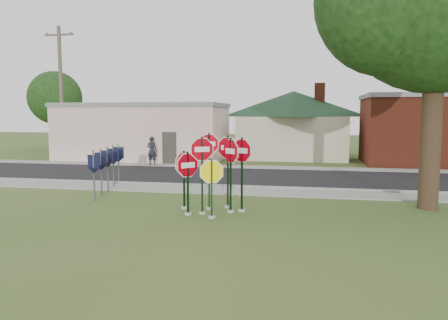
% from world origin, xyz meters
% --- Properties ---
extents(ground, '(120.00, 120.00, 0.00)m').
position_xyz_m(ground, '(0.00, 0.00, 0.00)').
color(ground, '#355720').
rests_on(ground, ground).
extents(sidewalk_near, '(60.00, 1.60, 0.06)m').
position_xyz_m(sidewalk_near, '(0.00, 5.50, 0.03)').
color(sidewalk_near, gray).
rests_on(sidewalk_near, ground).
extents(road, '(60.00, 7.00, 0.04)m').
position_xyz_m(road, '(0.00, 10.00, 0.02)').
color(road, black).
rests_on(road, ground).
extents(sidewalk_far, '(60.00, 1.60, 0.06)m').
position_xyz_m(sidewalk_far, '(0.00, 14.30, 0.03)').
color(sidewalk_far, gray).
rests_on(sidewalk_far, ground).
extents(curb, '(60.00, 0.20, 0.14)m').
position_xyz_m(curb, '(0.00, 6.50, 0.07)').
color(curb, gray).
rests_on(curb, ground).
extents(stop_sign_center, '(1.01, 0.46, 2.77)m').
position_xyz_m(stop_sign_center, '(-0.30, 1.13, 1.75)').
color(stop_sign_center, '#A4A29A').
rests_on(stop_sign_center, ground).
extents(stop_sign_yellow, '(1.04, 0.34, 2.08)m').
position_xyz_m(stop_sign_yellow, '(0.15, 0.61, 1.23)').
color(stop_sign_yellow, '#A4A29A').
rests_on(stop_sign_yellow, ground).
extents(stop_sign_left, '(0.79, 0.85, 2.28)m').
position_xyz_m(stop_sign_left, '(-0.75, 0.92, 1.38)').
color(stop_sign_left, '#A4A29A').
rests_on(stop_sign_left, ground).
extents(stop_sign_right, '(0.84, 0.84, 2.73)m').
position_xyz_m(stop_sign_right, '(0.61, 1.55, 1.73)').
color(stop_sign_right, '#A4A29A').
rests_on(stop_sign_right, ground).
extents(stop_sign_back_right, '(1.08, 0.24, 2.75)m').
position_xyz_m(stop_sign_back_right, '(0.37, 2.31, 1.73)').
color(stop_sign_back_right, '#A4A29A').
rests_on(stop_sign_back_right, ground).
extents(stop_sign_back_left, '(0.97, 0.24, 2.85)m').
position_xyz_m(stop_sign_back_left, '(-0.23, 1.88, 1.76)').
color(stop_sign_back_left, '#A4A29A').
rests_on(stop_sign_back_left, ground).
extents(stop_sign_far_right, '(0.98, 0.62, 2.73)m').
position_xyz_m(stop_sign_far_right, '(0.97, 1.76, 1.72)').
color(stop_sign_far_right, '#A4A29A').
rests_on(stop_sign_far_right, ground).
extents(stop_sign_far_left, '(0.58, 0.99, 2.22)m').
position_xyz_m(stop_sign_far_left, '(-1.14, 1.82, 1.35)').
color(stop_sign_far_left, '#A4A29A').
rests_on(stop_sign_far_left, ground).
extents(route_sign_row, '(1.43, 4.63, 2.00)m').
position_xyz_m(route_sign_row, '(-5.40, 4.50, 1.22)').
color(route_sign_row, '#59595E').
rests_on(route_sign_row, ground).
extents(building_stucco, '(12.20, 6.20, 4.20)m').
position_xyz_m(building_stucco, '(-9.00, 18.00, 2.15)').
color(building_stucco, silver).
rests_on(building_stucco, ground).
extents(building_house, '(11.60, 11.60, 6.20)m').
position_xyz_m(building_house, '(2.00, 22.00, 3.65)').
color(building_house, '#B7AC91').
rests_on(building_house, ground).
extents(building_brick, '(10.20, 6.20, 4.75)m').
position_xyz_m(building_brick, '(12.00, 18.50, 2.40)').
color(building_brick, maroon).
rests_on(building_brick, ground).
extents(utility_pole_near, '(2.20, 0.26, 9.50)m').
position_xyz_m(utility_pole_near, '(-14.00, 15.20, 4.97)').
color(utility_pole_near, brown).
rests_on(utility_pole_near, ground).
extents(bg_tree_left, '(4.90, 4.90, 7.35)m').
position_xyz_m(bg_tree_left, '(-20.00, 24.00, 4.88)').
color(bg_tree_left, black).
rests_on(bg_tree_left, ground).
extents(pedestrian, '(0.72, 0.50, 1.88)m').
position_xyz_m(pedestrian, '(-6.88, 14.02, 1.00)').
color(pedestrian, black).
rests_on(pedestrian, sidewalk_far).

